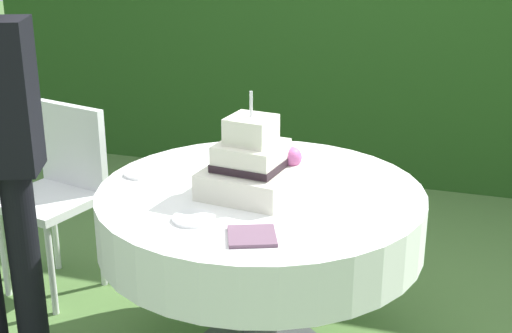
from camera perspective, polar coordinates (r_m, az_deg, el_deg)
cake_table at (r=2.76m, az=0.37°, el=-4.15°), size 1.25×1.25×0.74m
wedding_cake at (r=2.65m, az=-0.30°, el=0.03°), size 0.36×0.36×0.39m
serving_plate_near at (r=2.90m, az=-9.25°, el=-0.56°), size 0.12×0.12×0.01m
serving_plate_far at (r=2.46m, az=-5.01°, el=-4.16°), size 0.15×0.15×0.01m
napkin_stack at (r=2.32m, az=-0.33°, el=-5.58°), size 0.20×0.20×0.01m
garden_chair at (r=3.49m, az=-15.43°, el=-1.15°), size 0.48×0.48×0.89m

